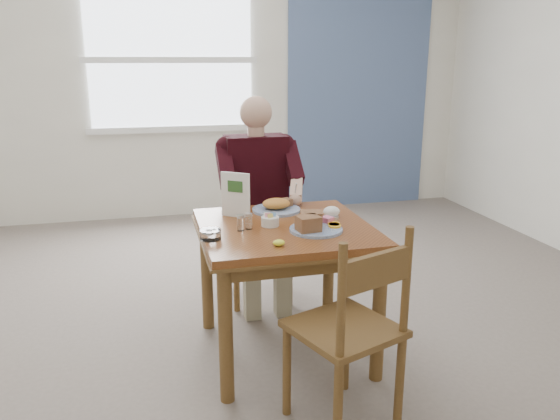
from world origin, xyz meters
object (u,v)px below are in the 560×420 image
object	(u,v)px
chair_near	(351,330)
diner	(258,186)
far_plate	(277,206)
chair_far	(256,230)
table	(285,245)
near_plate	(314,224)

from	to	relation	value
chair_near	diner	world-z (taller)	diner
chair_near	far_plate	size ratio (longest dim) A/B	2.60
chair_far	table	bearing A→B (deg)	-90.00
near_plate	chair_near	bearing A→B (deg)	-90.55
table	near_plate	xyz separation A→B (m)	(0.12, -0.13, 0.15)
chair_far	far_plate	xyz separation A→B (m)	(0.02, -0.51, 0.30)
chair_near	near_plate	world-z (taller)	chair_near
table	diner	xyz separation A→B (m)	(0.00, 0.71, 0.17)
table	chair_near	distance (m)	0.74
table	chair_near	bearing A→B (deg)	-80.88
diner	near_plate	world-z (taller)	diner
table	chair_far	world-z (taller)	chair_far
diner	table	bearing A→B (deg)	-90.00
table	chair_near	xyz separation A→B (m)	(0.11, -0.71, -0.16)
diner	far_plate	world-z (taller)	diner
near_plate	far_plate	bearing A→B (deg)	102.72
table	diner	world-z (taller)	diner
table	near_plate	distance (m)	0.23
chair_near	diner	distance (m)	1.46
far_plate	chair_far	bearing A→B (deg)	92.82
chair_near	far_plate	bearing A→B (deg)	95.08
table	diner	size ratio (longest dim) A/B	0.66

